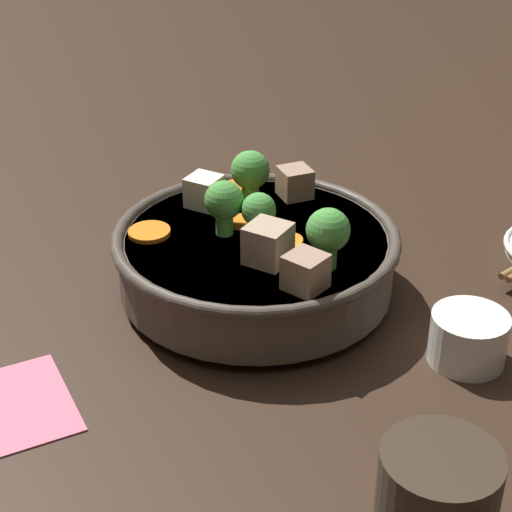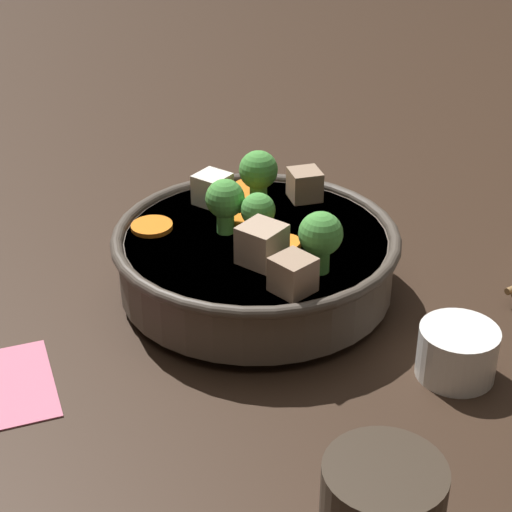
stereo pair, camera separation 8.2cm
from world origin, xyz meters
name	(u,v)px [view 1 (the left image)]	position (x,y,z in m)	size (l,w,h in m)	color
ground_plane	(256,293)	(0.00, 0.00, 0.00)	(3.00, 3.00, 0.00)	black
stirfry_bowl	(256,253)	(0.00, 0.00, 0.05)	(0.27, 0.27, 0.12)	#51473D
tea_cup	(468,338)	(0.17, 0.12, 0.02)	(0.07, 0.07, 0.05)	white
dark_mug	(438,504)	(0.34, -0.02, 0.04)	(0.10, 0.08, 0.08)	#33281E
napkin	(22,403)	(0.07, -0.24, 0.00)	(0.11, 0.08, 0.00)	#D16B84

